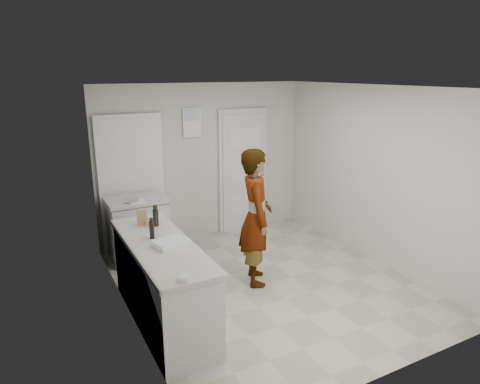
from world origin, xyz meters
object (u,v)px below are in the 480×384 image
oil_cruet_a (156,216)px  baking_dish (170,243)px  cake_mix_box (142,218)px  oil_cruet_b (152,228)px  spice_jar (147,222)px  egg_bowl (185,278)px  person (256,217)px

oil_cruet_a → baking_dish: size_ratio=0.68×
cake_mix_box → baking_dish: size_ratio=0.49×
baking_dish → oil_cruet_a: bearing=86.3°
oil_cruet_a → cake_mix_box: bearing=144.0°
oil_cruet_a → oil_cruet_b: oil_cruet_a is taller
cake_mix_box → spice_jar: cake_mix_box is taller
spice_jar → egg_bowl: bearing=-93.5°
oil_cruet_b → person: bearing=7.0°
spice_jar → egg_bowl: (-0.09, -1.49, -0.02)m
person → cake_mix_box: size_ratio=9.36×
baking_dish → spice_jar: bearing=94.5°
oil_cruet_a → oil_cruet_b: size_ratio=1.09×
person → oil_cruet_b: (-1.40, -0.17, 0.16)m
spice_jar → egg_bowl: size_ratio=0.67×
spice_jar → oil_cruet_a: oil_cruet_a is taller
baking_dish → egg_bowl: size_ratio=3.36×
person → egg_bowl: person is taller
person → cake_mix_box: person is taller
cake_mix_box → baking_dish: bearing=-66.6°
spice_jar → baking_dish: size_ratio=0.20×
person → spice_jar: bearing=100.1°
baking_dish → cake_mix_box: bearing=97.5°
cake_mix_box → baking_dish: (0.10, -0.73, -0.07)m
person → spice_jar: (-1.34, 0.25, 0.08)m
person → oil_cruet_b: size_ratio=7.33×
baking_dish → egg_bowl: bearing=-100.2°
oil_cruet_b → egg_bowl: bearing=-91.7°
spice_jar → oil_cruet_a: size_ratio=0.29×
person → egg_bowl: size_ratio=15.37×
egg_bowl → person: bearing=41.1°
cake_mix_box → baking_dish: cake_mix_box is taller
cake_mix_box → egg_bowl: (-0.05, -1.53, -0.07)m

